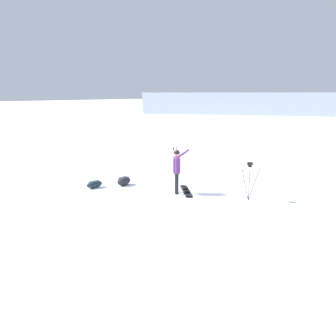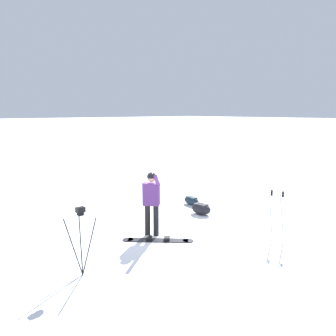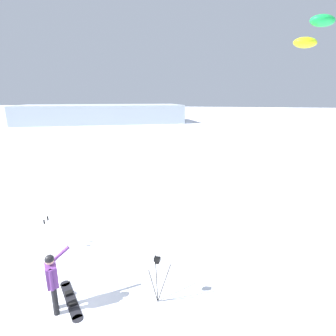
# 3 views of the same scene
# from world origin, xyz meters

# --- Properties ---
(ground_plane) EXTENTS (300.00, 300.00, 0.00)m
(ground_plane) POSITION_xyz_m (0.00, 0.00, 0.00)
(ground_plane) COLOR white
(snowboarder) EXTENTS (0.73, 0.52, 1.67)m
(snowboarder) POSITION_xyz_m (-0.11, 0.06, 1.00)
(snowboarder) COLOR black
(snowboarder) RESTS_ON ground_plane
(snowboard) EXTENTS (1.30, 1.33, 0.10)m
(snowboard) POSITION_xyz_m (-0.52, 0.20, 0.02)
(snowboard) COLOR black
(snowboard) RESTS_ON ground_plane
(gear_bag_large) EXTENTS (0.70, 0.45, 0.35)m
(gear_bag_large) POSITION_xyz_m (0.38, -2.29, 0.18)
(gear_bag_large) COLOR black
(gear_bag_large) RESTS_ON ground_plane
(camera_tripod) EXTENTS (0.68, 0.52, 1.36)m
(camera_tripod) POSITION_xyz_m (-1.01, 2.52, 0.97)
(camera_tripod) COLOR #262628
(camera_tripod) RESTS_ON ground_plane
(gear_bag_small) EXTENTS (0.71, 0.38, 0.28)m
(gear_bag_small) POSITION_xyz_m (1.39, -2.89, 0.15)
(gear_bag_small) COLOR #192833
(gear_bag_small) RESTS_ON ground_plane
(ski_poles) EXTENTS (0.32, 0.36, 1.26)m
(ski_poles) POSITION_xyz_m (-2.46, -1.91, 0.83)
(ski_poles) COLOR gray
(ski_poles) RESTS_ON ground_plane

